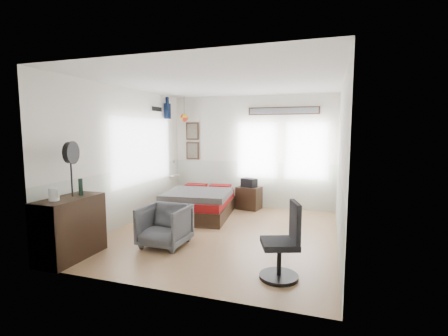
{
  "coord_description": "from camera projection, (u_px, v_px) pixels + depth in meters",
  "views": [
    {
      "loc": [
        1.83,
        -5.45,
        1.86
      ],
      "look_at": [
        -0.1,
        0.4,
        1.15
      ],
      "focal_mm": 26.0,
      "sensor_mm": 36.0,
      "label": 1
    }
  ],
  "objects": [
    {
      "name": "ground_plane",
      "position": [
        222.0,
        233.0,
        5.93
      ],
      "size": [
        4.0,
        4.5,
        0.01
      ],
      "primitive_type": "cube",
      "color": "tan"
    },
    {
      "name": "armchair",
      "position": [
        165.0,
        226.0,
        5.24
      ],
      "size": [
        0.73,
        0.75,
        0.67
      ],
      "primitive_type": "imported",
      "rotation": [
        0.0,
        0.0,
        -0.03
      ],
      "color": "#505158",
      "rests_on": "ground_plane"
    },
    {
      "name": "stand_fan",
      "position": [
        71.0,
        154.0,
        4.67
      ],
      "size": [
        0.16,
        0.33,
        0.81
      ],
      "rotation": [
        0.0,
        0.0,
        0.23
      ],
      "color": "black",
      "rests_on": "dresser"
    },
    {
      "name": "black_bag",
      "position": [
        249.0,
        183.0,
        7.7
      ],
      "size": [
        0.41,
        0.34,
        0.2
      ],
      "primitive_type": "cube",
      "rotation": [
        0.0,
        0.0,
        -0.42
      ],
      "color": "black",
      "rests_on": "nightstand"
    },
    {
      "name": "room_shell",
      "position": [
        222.0,
        144.0,
        5.94
      ],
      "size": [
        4.02,
        4.52,
        2.71
      ],
      "color": "silver",
      "rests_on": "ground_plane"
    },
    {
      "name": "task_chair",
      "position": [
        284.0,
        248.0,
        4.06
      ],
      "size": [
        0.56,
        0.56,
        0.99
      ],
      "rotation": [
        0.0,
        0.0,
        0.34
      ],
      "color": "black",
      "rests_on": "ground_plane"
    },
    {
      "name": "dresser",
      "position": [
        70.0,
        228.0,
        4.72
      ],
      "size": [
        0.48,
        1.0,
        0.9
      ],
      "primitive_type": "cube",
      "color": "black",
      "rests_on": "ground_plane"
    },
    {
      "name": "nightstand",
      "position": [
        249.0,
        198.0,
        7.74
      ],
      "size": [
        0.6,
        0.51,
        0.53
      ],
      "primitive_type": "cube",
      "rotation": [
        0.0,
        0.0,
        -0.18
      ],
      "color": "black",
      "rests_on": "ground_plane"
    },
    {
      "name": "kettle",
      "position": [
        54.0,
        194.0,
        4.46
      ],
      "size": [
        0.16,
        0.13,
        0.18
      ],
      "rotation": [
        0.0,
        0.0,
        -0.13
      ],
      "color": "silver",
      "rests_on": "dresser"
    },
    {
      "name": "bed",
      "position": [
        200.0,
        203.0,
        7.09
      ],
      "size": [
        1.48,
        1.95,
        0.58
      ],
      "rotation": [
        0.0,
        0.0,
        0.12
      ],
      "color": "black",
      "rests_on": "ground_plane"
    },
    {
      "name": "wall_decor",
      "position": [
        205.0,
        121.0,
        7.88
      ],
      "size": [
        3.55,
        1.32,
        1.44
      ],
      "color": "#412818",
      "rests_on": "room_shell"
    },
    {
      "name": "bottle",
      "position": [
        81.0,
        187.0,
        4.84
      ],
      "size": [
        0.06,
        0.06,
        0.25
      ],
      "primitive_type": "cylinder",
      "color": "black",
      "rests_on": "dresser"
    }
  ]
}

